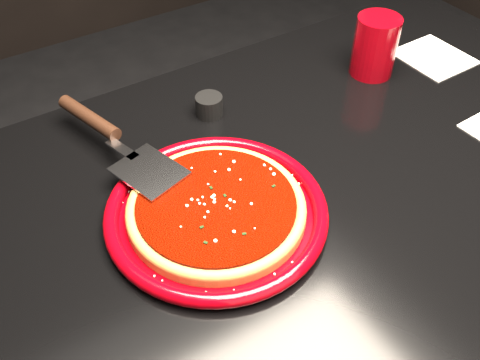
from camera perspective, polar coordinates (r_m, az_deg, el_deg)
name	(u,v)px	position (r m, az deg, el deg)	size (l,w,h in m)	color
table	(305,306)	(1.15, 6.96, -13.22)	(1.20, 0.80, 0.75)	black
plate	(216,212)	(0.78, -2.53, -3.39)	(0.33, 0.33, 0.02)	#760107
pizza_crust	(216,210)	(0.77, -2.54, -3.20)	(0.26, 0.26, 0.01)	olive
pizza_crust_rim	(216,207)	(0.77, -2.56, -2.87)	(0.26, 0.26, 0.02)	olive
pizza_sauce	(216,205)	(0.77, -2.57, -2.63)	(0.23, 0.23, 0.01)	#5F0900
parmesan_dusting	(216,201)	(0.76, -2.58, -2.30)	(0.22, 0.22, 0.01)	beige
basil_flecks	(216,202)	(0.76, -2.58, -2.35)	(0.20, 0.20, 0.00)	black
pizza_server	(118,140)	(0.87, -12.92, 4.22)	(0.10, 0.34, 0.03)	silver
cup	(375,46)	(1.08, 14.20, 13.67)	(0.08, 0.08, 0.12)	#8B030B
napkin_b	(434,57)	(1.19, 20.00, 12.22)	(0.13, 0.14, 0.00)	silver
ramekin	(209,106)	(0.96, -3.31, 7.92)	(0.05, 0.05, 0.04)	black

